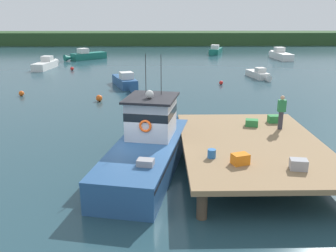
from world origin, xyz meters
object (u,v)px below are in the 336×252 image
Objects in this scene: deckhand_by_the_boat at (281,112)px; moored_boat_outer_mooring at (126,82)px; crate_single_by_cleat at (240,159)px; moored_boat_mid_harbor at (259,74)px; crate_stack_mid_dock at (299,164)px; crate_single_far at (252,123)px; crate_stack_near_edge at (274,119)px; moored_boat_far_right at (46,64)px; mooring_buoy_outer at (72,69)px; moored_boat_near_channel at (215,51)px; mooring_buoy_inshore at (21,93)px; mooring_buoy_channel_marker at (99,98)px; mooring_buoy_spare_mooring at (221,83)px; bait_bucket at (212,154)px; moored_boat_off_the_point at (86,56)px; main_fishing_boat at (148,144)px; moored_boat_far_left at (280,55)px.

moored_boat_outer_mooring is at bearing 118.14° from deckhand_by_the_boat.
moored_boat_mid_harbor is (7.06, 24.96, -1.02)m from crate_single_by_cleat.
crate_stack_mid_dock is 5.27m from crate_single_far.
crate_single_far is (-1.28, -0.58, -0.02)m from crate_stack_near_edge.
moored_boat_far_right is 14.12× the size of mooring_buoy_outer.
crate_single_by_cleat is at bearing -96.98° from moored_boat_near_channel.
mooring_buoy_channel_marker is at bearing -16.72° from mooring_buoy_inshore.
deckhand_by_the_boat is 17.41m from mooring_buoy_spare_mooring.
moored_boat_mid_harbor is (4.28, 20.75, -1.68)m from deckhand_by_the_boat.
mooring_buoy_channel_marker is at bearing -112.80° from moored_boat_near_channel.
crate_single_by_cleat is 22.18m from mooring_buoy_inshore.
moored_boat_mid_harbor is 0.80× the size of moored_boat_outer_mooring.
moored_boat_far_right is 18.99m from mooring_buoy_channel_marker.
moored_boat_near_channel is at bearing 81.74° from bait_bucket.
moored_boat_off_the_point is 15.10× the size of mooring_buoy_spare_mooring.
crate_single_by_cleat is at bearing 164.89° from crate_stack_mid_dock.
crate_stack_mid_dock is 43.51m from moored_boat_off_the_point.
deckhand_by_the_boat is 21.26m from moored_boat_mid_harbor.
mooring_buoy_outer is 0.95× the size of mooring_buoy_inshore.
moored_boat_off_the_point is at bearing 104.61° from main_fishing_boat.
crate_single_by_cleat is at bearing -71.78° from moored_boat_off_the_point.
mooring_buoy_spare_mooring is at bearing -49.56° from moored_boat_off_the_point.
mooring_buoy_channel_marker is (-6.60, 14.48, -1.12)m from bait_bucket.
crate_single_far is at bearing -109.24° from moored_boat_far_left.
crate_stack_mid_dock is 1.00× the size of crate_single_far.
moored_boat_near_channel is at bearing 86.03° from deckhand_by_the_boat.
mooring_buoy_channel_marker is at bearing 114.50° from bait_bucket.
main_fishing_boat is 6.11× the size of deckhand_by_the_boat.
main_fishing_boat is at bearing -166.39° from deckhand_by_the_boat.
crate_single_by_cleat is 42.74m from moored_boat_far_left.
moored_boat_off_the_point is at bearing 114.68° from crate_stack_near_edge.
moored_boat_far_left reaches higher than mooring_buoy_channel_marker.
moored_boat_far_left is at bearing 0.34° from moored_boat_off_the_point.
moored_boat_far_left reaches higher than moored_boat_off_the_point.
main_fishing_boat is at bearing -114.84° from moored_boat_far_left.
crate_single_by_cleat is 0.14× the size of moored_boat_mid_harbor.
mooring_buoy_channel_marker is at bearing 116.61° from crate_single_by_cleat.
moored_boat_mid_harbor reaches higher than mooring_buoy_spare_mooring.
moored_boat_near_channel is 14.20× the size of mooring_buoy_outer.
bait_bucket is 0.06× the size of moored_boat_near_channel.
main_fishing_boat is at bearing -81.82° from moored_boat_outer_mooring.
mooring_buoy_channel_marker is at bearing 121.39° from crate_stack_mid_dock.
moored_boat_near_channel is at bearing 67.20° from mooring_buoy_channel_marker.
crate_stack_mid_dock is 23.87m from mooring_buoy_inshore.
main_fishing_boat is 17.90m from mooring_buoy_inshore.
bait_bucket reaches higher than mooring_buoy_inshore.
crate_stack_near_edge is 0.11× the size of moored_boat_far_right.
mooring_buoy_inshore is (-15.64, 12.35, -1.15)m from crate_single_far.
moored_boat_far_right reaches higher than mooring_buoy_outer.
crate_single_far is 29.51m from mooring_buoy_outer.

